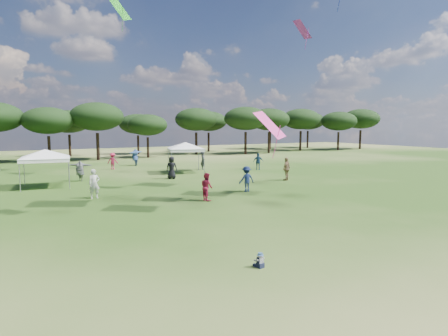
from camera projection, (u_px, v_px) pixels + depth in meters
The scene contains 6 objects.
ground at pixel (307, 296), 9.89m from camera, with size 140.00×140.00×0.00m, color #2E4D17.
tree_line at pixel (86, 119), 51.46m from camera, with size 108.78×17.63×7.77m.
tent_left at pixel (45, 151), 27.19m from camera, with size 6.61×6.61×3.08m.
tent_right at pixel (186, 143), 35.61m from camera, with size 6.22×6.22×3.24m.
toddler at pixel (260, 261), 11.87m from camera, with size 0.34×0.37×0.48m.
festival_crowd at pixel (114, 169), 31.14m from camera, with size 29.66×23.30×1.92m.
Camera 1 is at (-6.57, -7.14, 4.48)m, focal length 30.00 mm.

